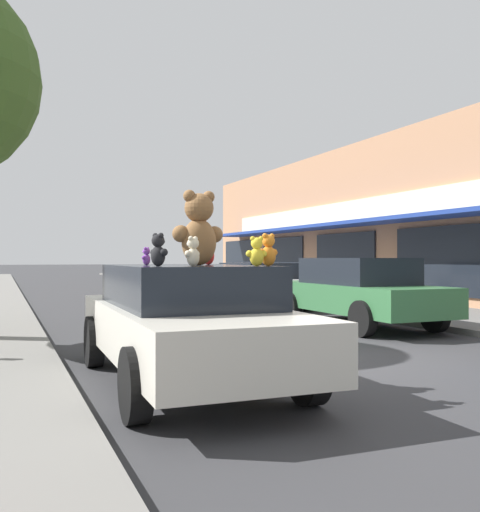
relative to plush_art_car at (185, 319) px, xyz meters
The scene contains 11 objects.
ground_plane 2.64m from the plush_art_car, 15.75° to the left, with size 260.00×260.00×0.00m, color #333335.
plush_art_car is the anchor object (origin of this frame).
teddy_bear_giant 1.07m from the plush_art_car, 26.28° to the right, with size 0.66×0.42×0.88m.
teddy_bear_red 0.95m from the plush_art_car, 37.54° to the left, with size 0.22×0.28×0.37m.
teddy_bear_black 1.19m from the plush_art_car, 125.05° to the right, with size 0.19×0.26×0.34m.
teddy_bear_cream 1.21m from the plush_art_car, 102.20° to the right, with size 0.22×0.20×0.31m.
teddy_bear_orange 1.41m from the plush_art_car, 58.13° to the right, with size 0.26×0.18×0.35m.
teddy_bear_purple 0.87m from the plush_art_car, 154.95° to the left, with size 0.14×0.15×0.22m.
teddy_bear_yellow 1.39m from the plush_art_car, 67.46° to the right, with size 0.23×0.15×0.31m.
parked_car_far_center 6.37m from the plush_art_car, 37.43° to the left, with size 1.91×4.55×1.47m.
parked_car_far_right 10.27m from the plush_art_car, 60.47° to the left, with size 2.00×4.26×1.33m.
Camera 1 is at (-4.43, -7.11, 1.47)m, focal length 40.00 mm.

